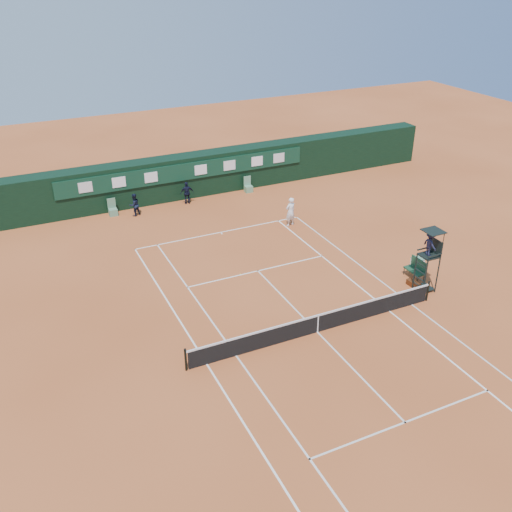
{
  "coord_description": "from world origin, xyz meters",
  "views": [
    {
      "loc": [
        -11.87,
        -18.41,
        15.51
      ],
      "look_at": [
        -0.31,
        6.0,
        1.2
      ],
      "focal_mm": 40.0,
      "sensor_mm": 36.0,
      "label": 1
    }
  ],
  "objects_px": {
    "cooler": "(417,263)",
    "player_bench": "(416,268)",
    "tennis_net": "(318,323)",
    "player": "(290,212)",
    "umpire_chair": "(430,248)"
  },
  "relations": [
    {
      "from": "cooler",
      "to": "player_bench",
      "type": "bearing_deg",
      "value": -133.77
    },
    {
      "from": "tennis_net",
      "to": "player_bench",
      "type": "relative_size",
      "value": 10.75
    },
    {
      "from": "player_bench",
      "to": "tennis_net",
      "type": "bearing_deg",
      "value": -164.17
    },
    {
      "from": "player",
      "to": "umpire_chair",
      "type": "bearing_deg",
      "value": 93.62
    },
    {
      "from": "cooler",
      "to": "player",
      "type": "height_order",
      "value": "player"
    },
    {
      "from": "player",
      "to": "player_bench",
      "type": "bearing_deg",
      "value": 98.21
    },
    {
      "from": "player_bench",
      "to": "player",
      "type": "bearing_deg",
      "value": 108.34
    },
    {
      "from": "tennis_net",
      "to": "cooler",
      "type": "bearing_deg",
      "value": 19.42
    },
    {
      "from": "tennis_net",
      "to": "player_bench",
      "type": "distance_m",
      "value": 7.69
    },
    {
      "from": "player",
      "to": "tennis_net",
      "type": "bearing_deg",
      "value": 57.65
    },
    {
      "from": "player_bench",
      "to": "player",
      "type": "xyz_separation_m",
      "value": [
        -2.93,
        8.84,
        0.36
      ]
    },
    {
      "from": "tennis_net",
      "to": "umpire_chair",
      "type": "height_order",
      "value": "umpire_chair"
    },
    {
      "from": "umpire_chair",
      "to": "player",
      "type": "distance_m",
      "value": 10.48
    },
    {
      "from": "tennis_net",
      "to": "cooler",
      "type": "height_order",
      "value": "tennis_net"
    },
    {
      "from": "player_bench",
      "to": "cooler",
      "type": "relative_size",
      "value": 1.86
    }
  ]
}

